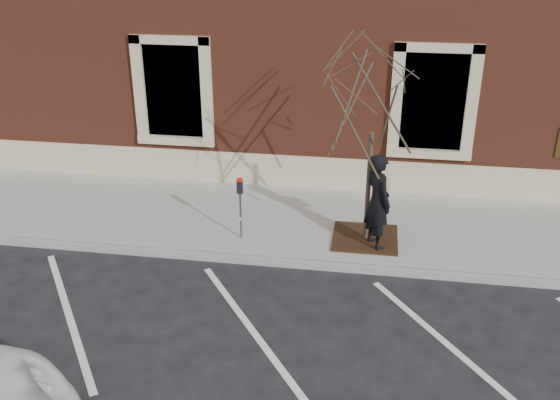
# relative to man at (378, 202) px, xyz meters

# --- Properties ---
(ground) EXTENTS (120.00, 120.00, 0.00)m
(ground) POSITION_rel_man_xyz_m (-1.89, -0.77, -1.12)
(ground) COLOR #28282B
(ground) RESTS_ON ground
(sidewalk_near) EXTENTS (40.00, 3.50, 0.15)m
(sidewalk_near) POSITION_rel_man_xyz_m (-1.89, 0.98, -1.05)
(sidewalk_near) COLOR beige
(sidewalk_near) RESTS_ON ground
(curb_near) EXTENTS (40.00, 0.12, 0.15)m
(curb_near) POSITION_rel_man_xyz_m (-1.89, -0.82, -1.05)
(curb_near) COLOR #9E9E99
(curb_near) RESTS_ON ground
(parking_stripes) EXTENTS (28.00, 4.40, 0.01)m
(parking_stripes) POSITION_rel_man_xyz_m (-1.89, -2.97, -1.12)
(parking_stripes) COLOR silver
(parking_stripes) RESTS_ON ground
(building_civic) EXTENTS (40.00, 8.62, 8.00)m
(building_civic) POSITION_rel_man_xyz_m (-1.89, 6.97, 2.87)
(building_civic) COLOR brown
(building_civic) RESTS_ON ground
(man) EXTENTS (0.77, 0.85, 1.95)m
(man) POSITION_rel_man_xyz_m (0.00, 0.00, 0.00)
(man) COLOR black
(man) RESTS_ON sidewalk_near
(parking_meter) EXTENTS (0.12, 0.09, 1.31)m
(parking_meter) POSITION_rel_man_xyz_m (-2.71, -0.07, -0.07)
(parking_meter) COLOR #595B60
(parking_meter) RESTS_ON sidewalk_near
(tree_grate) EXTENTS (1.32, 1.32, 0.03)m
(tree_grate) POSITION_rel_man_xyz_m (-0.20, 0.28, -0.96)
(tree_grate) COLOR #372411
(tree_grate) RESTS_ON sidewalk_near
(sapling) EXTENTS (2.48, 2.48, 4.14)m
(sapling) POSITION_rel_man_xyz_m (-0.20, 0.28, 1.92)
(sapling) COLOR #3D3125
(sapling) RESTS_ON sidewalk_near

